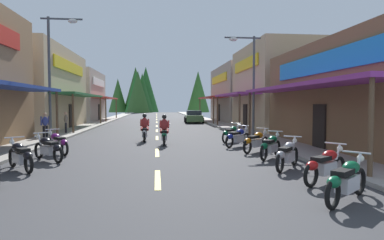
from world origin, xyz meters
The scene contains 26 objects.
ground centered at (0.00, 34.26, -0.05)m, with size 10.73×98.52×0.10m, color #38383A.
sidewalk_left centered at (-6.38, 34.26, 0.06)m, with size 2.02×98.52×0.12m, color gray.
sidewalk_right centered at (6.38, 34.26, 0.06)m, with size 2.02×98.52×0.12m, color #9E9991.
centerline_dashes centered at (0.00, 37.95, 0.01)m, with size 0.16×75.10×0.01m.
storefront_left_middle centered at (-11.13, 28.25, 3.38)m, with size 9.35×12.81×6.77m.
storefront_left_far centered at (-10.87, 42.20, 3.13)m, with size 8.83×11.16×6.26m.
storefront_right_middle centered at (11.26, 25.84, 3.46)m, with size 9.60×9.59×6.93m.
storefront_right_far centered at (11.55, 37.41, 3.27)m, with size 10.18×12.02×6.54m.
streetlamp_left centered at (-5.45, 17.74, 4.37)m, with size 2.18×0.30×6.79m.
streetlamp_right centered at (5.42, 18.34, 4.01)m, with size 2.18×0.30×6.13m.
motorcycle_parked_right_0 centered at (4.01, 5.86, 0.49)m, with size 1.74×1.40×1.04m.
motorcycle_parked_right_1 centered at (4.43, 7.50, 0.49)m, with size 1.83×1.28×1.04m.
motorcycle_parked_right_2 centered at (4.17, 9.40, 0.49)m, with size 1.45×1.71×1.04m.
motorcycle_parked_right_3 centered at (4.36, 11.49, 0.49)m, with size 1.44×1.72×1.04m.
motorcycle_parked_right_4 centered at (4.30, 13.13, 0.49)m, with size 1.64×1.53×1.04m.
motorcycle_parked_right_5 centered at (3.97, 15.03, 0.49)m, with size 1.64×1.52×1.04m.
motorcycle_parked_right_6 centered at (4.11, 16.97, 0.49)m, with size 1.48×1.68×1.04m.
motorcycle_parked_left_2 centered at (-4.30, 10.10, 0.49)m, with size 1.43×1.72×1.04m.
motorcycle_parked_left_3 centered at (-3.99, 11.78, 0.49)m, with size 1.54×1.63×1.04m.
motorcycle_parked_left_4 centered at (-4.16, 13.50, 0.49)m, with size 1.38×1.76×1.04m.
rider_cruising_lead centered at (0.38, 16.30, 0.66)m, with size 0.60×2.14×1.57m.
rider_cruising_trailing centered at (-0.70, 17.99, 0.66)m, with size 0.60×2.14×1.57m.
pedestrian_by_shop centered at (-6.28, 22.66, 0.92)m, with size 0.34×0.56×1.60m.
pedestrian_browsing centered at (-6.69, 19.72, 0.91)m, with size 0.44×0.44×1.59m.
parked_car_curbside centered at (4.16, 35.83, 0.69)m, with size 2.23×4.38×1.40m.
treeline_backdrop centered at (-2.58, 85.33, 5.50)m, with size 26.47×13.08×12.19m.
Camera 1 is at (-0.02, -0.59, 2.10)m, focal length 30.37 mm.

